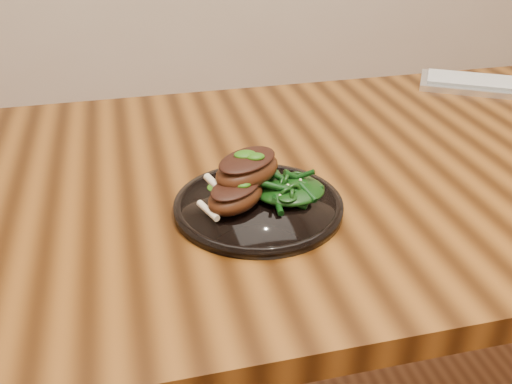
% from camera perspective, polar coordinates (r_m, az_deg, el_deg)
% --- Properties ---
extents(desk, '(1.60, 0.80, 0.75)m').
position_cam_1_polar(desk, '(1.02, 10.16, -1.01)').
color(desk, black).
rests_on(desk, ground).
extents(plate, '(0.24, 0.24, 0.01)m').
position_cam_1_polar(plate, '(0.82, 0.24, -1.34)').
color(plate, black).
rests_on(plate, desk).
extents(lamb_chop_front, '(0.11, 0.11, 0.04)m').
position_cam_1_polar(lamb_chop_front, '(0.79, -2.08, -0.26)').
color(lamb_chop_front, '#3F1C0C').
rests_on(lamb_chop_front, plate).
extents(lamb_chop_back, '(0.13, 0.12, 0.05)m').
position_cam_1_polar(lamb_chop_back, '(0.82, -0.92, 2.37)').
color(lamb_chop_back, '#3F1C0C').
rests_on(lamb_chop_back, plate).
extents(herb_smear, '(0.07, 0.05, 0.00)m').
position_cam_1_polar(herb_smear, '(0.86, -2.58, 0.64)').
color(herb_smear, '#144107').
rests_on(herb_smear, plate).
extents(greens_heap, '(0.10, 0.10, 0.04)m').
position_cam_1_polar(greens_heap, '(0.82, 3.40, 0.61)').
color(greens_heap, black).
rests_on(greens_heap, plate).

